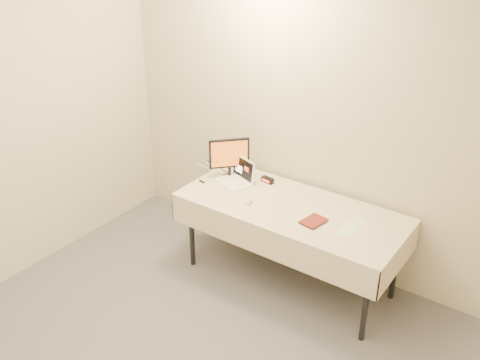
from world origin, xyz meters
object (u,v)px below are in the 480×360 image
Objects in this scene: table at (291,213)px; laptop at (237,177)px; monitor at (229,155)px; book at (307,208)px.

laptop is (-0.61, 0.10, 0.11)m from table.
table is 5.06× the size of monitor.
monitor reaches higher than table.
monitor reaches higher than book.
table is 5.21× the size of laptop.
table is at bearing -57.32° from monitor.
laptop is 1.82× the size of book.
laptop is 0.82m from book.
book is at bearing -27.64° from table.
laptop is at bearing -63.67° from monitor.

